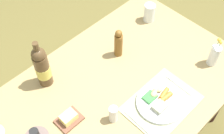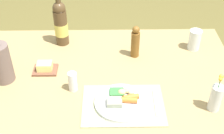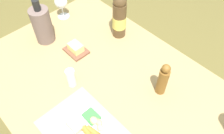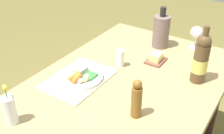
# 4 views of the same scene
# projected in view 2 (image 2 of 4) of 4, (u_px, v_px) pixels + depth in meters

# --- Properties ---
(dining_table) EXTENTS (1.45, 0.93, 0.70)m
(dining_table) POSITION_uv_depth(u_px,v_px,m) (105.00, 85.00, 1.71)
(dining_table) COLOR #9F8455
(dining_table) RESTS_ON ground_plane
(placemat) EXTENTS (0.39, 0.28, 0.01)m
(placemat) POSITION_uv_depth(u_px,v_px,m) (123.00, 105.00, 1.49)
(placemat) COLOR #A0A47E
(placemat) RESTS_ON dining_table
(dinner_plate) EXTENTS (0.25, 0.25, 0.04)m
(dinner_plate) POSITION_uv_depth(u_px,v_px,m) (121.00, 101.00, 1.48)
(dinner_plate) COLOR silver
(dinner_plate) RESTS_ON placemat
(fork) EXTENTS (0.02, 0.22, 0.00)m
(fork) POSITION_uv_depth(u_px,v_px,m) (86.00, 106.00, 1.47)
(fork) COLOR silver
(fork) RESTS_ON placemat
(knife) EXTENTS (0.02, 0.18, 0.00)m
(knife) POSITION_uv_depth(u_px,v_px,m) (156.00, 102.00, 1.49)
(knife) COLOR silver
(knife) RESTS_ON placemat
(butter_dish) EXTENTS (0.13, 0.10, 0.05)m
(butter_dish) POSITION_uv_depth(u_px,v_px,m) (45.00, 68.00, 1.68)
(butter_dish) COLOR brown
(butter_dish) RESTS_ON dining_table
(wine_bottle) EXTENTS (0.08, 0.08, 0.32)m
(wine_bottle) POSITION_uv_depth(u_px,v_px,m) (61.00, 24.00, 1.83)
(wine_bottle) COLOR #503A23
(wine_bottle) RESTS_ON dining_table
(pepper_mill) EXTENTS (0.05, 0.05, 0.20)m
(pepper_mill) POSITION_uv_depth(u_px,v_px,m) (135.00, 42.00, 1.75)
(pepper_mill) COLOR brown
(pepper_mill) RESTS_ON dining_table
(water_tumbler) EXTENTS (0.07, 0.07, 0.12)m
(water_tumbler) POSITION_uv_depth(u_px,v_px,m) (194.00, 41.00, 1.83)
(water_tumbler) COLOR silver
(water_tumbler) RESTS_ON dining_table
(cooler_bottle) EXTENTS (0.11, 0.11, 0.27)m
(cooler_bottle) POSITION_uv_depth(u_px,v_px,m) (1.00, 63.00, 1.57)
(cooler_bottle) COLOR #6E5B55
(cooler_bottle) RESTS_ON dining_table
(flower_vase) EXTENTS (0.06, 0.06, 0.20)m
(flower_vase) POSITION_uv_depth(u_px,v_px,m) (216.00, 98.00, 1.43)
(flower_vase) COLOR silver
(flower_vase) RESTS_ON dining_table
(salt_shaker) EXTENTS (0.05, 0.05, 0.11)m
(salt_shaker) POSITION_uv_depth(u_px,v_px,m) (73.00, 82.00, 1.54)
(salt_shaker) COLOR white
(salt_shaker) RESTS_ON dining_table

